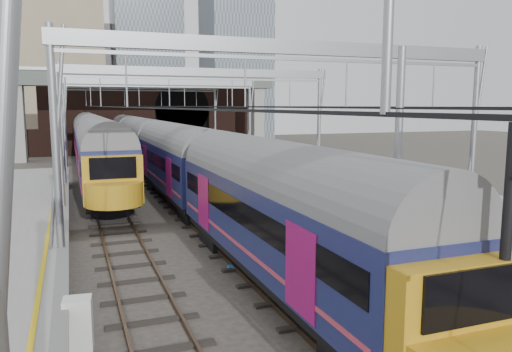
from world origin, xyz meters
name	(u,v)px	position (x,y,z in m)	size (l,w,h in m)	color
ground	(444,351)	(0.00, 0.00, 0.00)	(160.00, 160.00, 0.00)	#38332D
tracks	(237,216)	(0.00, 15.00, 0.02)	(14.40, 80.00, 0.22)	#4C3828
overhead_line	(203,89)	(0.00, 21.49, 6.57)	(16.80, 80.00, 8.00)	gray
retaining_wall	(151,116)	(1.40, 51.93, 4.33)	(28.00, 2.75, 9.00)	black
overbridge	(146,89)	(0.00, 46.00, 7.27)	(28.00, 3.00, 9.25)	gray
city_skyline	(139,29)	(2.73, 70.48, 17.09)	(37.50, 27.50, 60.00)	tan
train_main	(157,150)	(-2.00, 27.36, 2.37)	(2.60, 60.22, 4.54)	black
train_second	(91,139)	(-6.00, 39.27, 2.49)	(2.81, 48.79, 4.83)	black
signal_near_centre	(509,242)	(-1.26, -2.69, 3.39)	(0.41, 0.49, 5.46)	black
relay_cabinet	(78,325)	(-7.80, 2.95, 0.62)	(0.62, 0.52, 1.24)	silver
equip_cover_b	(242,266)	(-2.42, 7.22, 0.05)	(0.82, 0.58, 0.10)	blue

